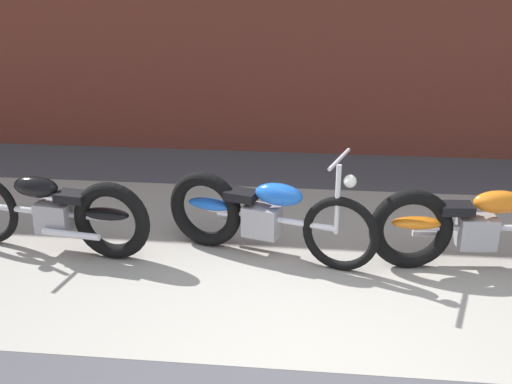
{
  "coord_description": "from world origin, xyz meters",
  "views": [
    {
      "loc": [
        0.0,
        -3.55,
        2.6
      ],
      "look_at": [
        -0.53,
        1.35,
        0.75
      ],
      "focal_mm": 44.64,
      "sensor_mm": 36.0,
      "label": 1
    }
  ],
  "objects": [
    {
      "name": "motorcycle_black",
      "position": [
        -2.34,
        1.57,
        0.4
      ],
      "size": [
        2.0,
        0.64,
        1.03
      ],
      "rotation": [
        0.0,
        0.0,
        3.0
      ],
      "color": "black",
      "rests_on": "ground"
    },
    {
      "name": "sidewalk_slab",
      "position": [
        0.0,
        1.75,
        0.0
      ],
      "size": [
        36.0,
        3.5,
        0.01
      ],
      "primitive_type": "cube",
      "color": "#9E998E",
      "rests_on": "ground"
    },
    {
      "name": "ground_plane",
      "position": [
        0.0,
        0.0,
        0.0
      ],
      "size": [
        80.0,
        80.0,
        0.0
      ],
      "primitive_type": "plane",
      "color": "#47474C"
    },
    {
      "name": "motorcycle_blue",
      "position": [
        -0.59,
        1.72,
        0.4
      ],
      "size": [
        1.95,
        0.81,
        1.03
      ],
      "rotation": [
        0.0,
        0.0,
        -0.29
      ],
      "color": "black",
      "rests_on": "ground"
    },
    {
      "name": "motorcycle_orange",
      "position": [
        1.28,
        1.66,
        0.4
      ],
      "size": [
        2.01,
        0.58,
        1.03
      ],
      "rotation": [
        0.0,
        0.0,
        0.1
      ],
      "color": "black",
      "rests_on": "ground"
    }
  ]
}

